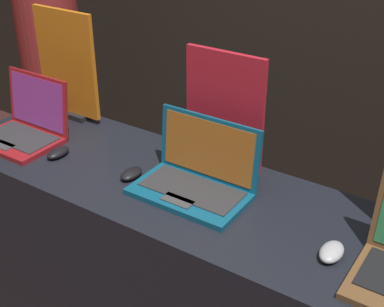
{
  "coord_description": "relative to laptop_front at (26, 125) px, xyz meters",
  "views": [
    {
      "loc": [
        0.88,
        -1.03,
        1.99
      ],
      "look_at": [
        0.01,
        0.29,
        1.12
      ],
      "focal_mm": 50.0,
      "sensor_mm": 36.0,
      "label": 1
    }
  ],
  "objects": [
    {
      "name": "laptop_front",
      "position": [
        0.0,
        0.0,
        0.0
      ],
      "size": [
        0.33,
        0.27,
        0.25
      ],
      "color": "maroon",
      "rests_on": "display_counter"
    },
    {
      "name": "display_counter",
      "position": [
        0.79,
        0.04,
        -0.54
      ],
      "size": [
        2.05,
        0.58,
        0.97
      ],
      "color": "black",
      "rests_on": "ground_plane"
    },
    {
      "name": "person_bystander",
      "position": [
        -0.51,
        0.63,
        -0.11
      ],
      "size": [
        0.33,
        0.33,
        1.75
      ],
      "color": "#282833",
      "rests_on": "ground_plane"
    },
    {
      "name": "promo_stand_middle",
      "position": [
        0.8,
        0.23,
        0.16
      ],
      "size": [
        0.31,
        0.07,
        0.46
      ],
      "color": "black",
      "rests_on": "display_counter"
    },
    {
      "name": "mouse_back",
      "position": [
        1.33,
        -0.03,
        -0.04
      ],
      "size": [
        0.07,
        0.11,
        0.04
      ],
      "color": "#B2B2B7",
      "rests_on": "display_counter"
    },
    {
      "name": "promo_stand_front",
      "position": [
        0.0,
        0.26,
        0.17
      ],
      "size": [
        0.32,
        0.07,
        0.48
      ],
      "color": "black",
      "rests_on": "display_counter"
    },
    {
      "name": "mouse_front",
      "position": [
        0.22,
        -0.04,
        -0.04
      ],
      "size": [
        0.06,
        0.1,
        0.03
      ],
      "color": "black",
      "rests_on": "display_counter"
    },
    {
      "name": "laptop_middle",
      "position": [
        0.8,
        0.06,
        -0.0
      ],
      "size": [
        0.4,
        0.26,
        0.25
      ],
      "color": "#0F5170",
      "rests_on": "display_counter"
    },
    {
      "name": "mouse_middle",
      "position": [
        0.56,
        -0.0,
        -0.04
      ],
      "size": [
        0.06,
        0.1,
        0.03
      ],
      "color": "black",
      "rests_on": "display_counter"
    }
  ]
}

